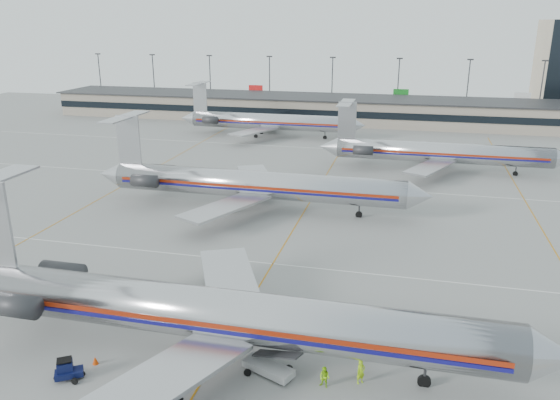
% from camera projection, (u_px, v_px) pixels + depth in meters
% --- Properties ---
extents(ground, '(260.00, 260.00, 0.00)m').
position_uv_depth(ground, '(245.00, 310.00, 48.83)').
color(ground, gray).
rests_on(ground, ground).
extents(apron_markings, '(160.00, 0.15, 0.02)m').
position_uv_depth(apron_markings, '(273.00, 264.00, 58.05)').
color(apron_markings, silver).
rests_on(apron_markings, ground).
extents(terminal, '(162.00, 17.00, 6.25)m').
position_uv_depth(terminal, '(359.00, 110.00, 138.29)').
color(terminal, gray).
rests_on(terminal, ground).
extents(light_mast_row, '(163.60, 0.40, 15.28)m').
position_uv_depth(light_mast_row, '(365.00, 82.00, 149.55)').
color(light_mast_row, '#38383D').
rests_on(light_mast_row, ground).
extents(jet_foreground, '(49.27, 29.01, 12.90)m').
position_uv_depth(jet_foreground, '(212.00, 312.00, 41.01)').
color(jet_foreground, '#BBBBBF').
rests_on(jet_foreground, ground).
extents(jet_second_row, '(46.89, 27.61, 12.27)m').
position_uv_depth(jet_second_row, '(249.00, 184.00, 74.12)').
color(jet_second_row, '#BBBBBF').
rests_on(jet_second_row, ground).
extents(jet_third_row, '(41.82, 25.73, 11.44)m').
position_uv_depth(jet_third_row, '(436.00, 152.00, 93.06)').
color(jet_third_row, '#BBBBBF').
rests_on(jet_third_row, ground).
extents(jet_back_row, '(42.30, 26.02, 11.57)m').
position_uv_depth(jet_back_row, '(267.00, 121.00, 121.43)').
color(jet_back_row, '#BBBBBF').
rests_on(jet_back_row, ground).
extents(tug_left, '(2.17, 1.87, 1.59)m').
position_uv_depth(tug_left, '(67.00, 370.00, 39.18)').
color(tug_left, '#0A0F37').
rests_on(tug_left, ground).
extents(belt_loader, '(4.76, 2.83, 2.44)m').
position_uv_depth(belt_loader, '(270.00, 366.00, 39.74)').
color(belt_loader, '#9F9F9F').
rests_on(belt_loader, ground).
extents(ramp_worker_near, '(0.79, 0.77, 1.84)m').
position_uv_depth(ramp_worker_near, '(361.00, 372.00, 38.67)').
color(ramp_worker_near, '#ADE515').
rests_on(ramp_worker_near, ground).
extents(ramp_worker_far, '(0.94, 0.83, 1.61)m').
position_uv_depth(ramp_worker_far, '(325.00, 377.00, 38.26)').
color(ramp_worker_far, '#9CE315').
rests_on(ramp_worker_far, ground).
extents(cone_left, '(0.55, 0.55, 0.63)m').
position_uv_depth(cone_left, '(95.00, 360.00, 41.02)').
color(cone_left, '#D23D07').
rests_on(cone_left, ground).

